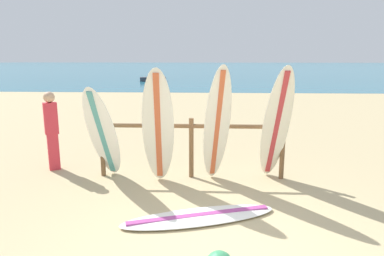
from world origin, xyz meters
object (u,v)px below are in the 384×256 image
object	(u,v)px
surfboard_leaning_left	(158,127)
beachgoer_standing	(52,127)
surfboard_rack	(191,138)
surfboard_leaning_far_left	(103,134)
surfboard_leaning_center_left	(217,126)
surfboard_lying_on_sand	(200,217)
small_boat_offshore	(153,78)
surfboard_leaning_center	(276,125)

from	to	relation	value
surfboard_leaning_left	beachgoer_standing	size ratio (longest dim) A/B	1.33
surfboard_rack	surfboard_leaning_far_left	size ratio (longest dim) A/B	1.95
surfboard_leaning_left	beachgoer_standing	distance (m)	2.41
surfboard_rack	surfboard_leaning_left	world-z (taller)	surfboard_leaning_left
surfboard_leaning_center_left	surfboard_lying_on_sand	world-z (taller)	surfboard_leaning_center_left
surfboard_lying_on_sand	beachgoer_standing	size ratio (longest dim) A/B	1.47
surfboard_rack	small_boat_offshore	world-z (taller)	surfboard_rack
surfboard_rack	beachgoer_standing	bearing A→B (deg)	173.53
beachgoer_standing	surfboard_lying_on_sand	bearing A→B (deg)	-34.27
surfboard_leaning_far_left	surfboard_lying_on_sand	world-z (taller)	surfboard_leaning_far_left
surfboard_rack	beachgoer_standing	xyz separation A→B (m)	(-2.86, 0.32, 0.12)
surfboard_leaning_center	beachgoer_standing	xyz separation A→B (m)	(-4.40, 0.60, -0.21)
surfboard_rack	surfboard_leaning_center_left	world-z (taller)	surfboard_leaning_center_left
surfboard_leaning_far_left	beachgoer_standing	world-z (taller)	surfboard_leaning_far_left
surfboard_leaning_center_left	beachgoer_standing	xyz separation A→B (m)	(-3.34, 0.69, -0.21)
surfboard_leaning_center_left	small_boat_offshore	xyz separation A→B (m)	(-5.09, 24.87, -0.85)
surfboard_leaning_far_left	surfboard_leaning_center	xyz separation A→B (m)	(3.16, 0.02, 0.18)
surfboard_leaning_center_left	surfboard_lying_on_sand	bearing A→B (deg)	-100.91
surfboard_leaning_far_left	surfboard_leaning_center_left	xyz separation A→B (m)	(2.10, -0.07, 0.19)
surfboard_rack	surfboard_leaning_left	xyz separation A→B (m)	(-0.57, -0.42, 0.30)
surfboard_leaning_center	surfboard_leaning_left	bearing A→B (deg)	-176.07
surfboard_leaning_far_left	beachgoer_standing	xyz separation A→B (m)	(-1.24, 0.61, -0.02)
surfboard_leaning_left	surfboard_lying_on_sand	world-z (taller)	surfboard_leaning_left
surfboard_leaning_center_left	surfboard_rack	bearing A→B (deg)	142.65
beachgoer_standing	small_boat_offshore	size ratio (longest dim) A/B	0.67
surfboard_leaning_left	surfboard_leaning_center_left	xyz separation A→B (m)	(1.05, 0.06, 0.03)
surfboard_lying_on_sand	small_boat_offshore	xyz separation A→B (m)	(-4.82, 26.28, 0.22)
surfboard_lying_on_sand	beachgoer_standing	world-z (taller)	beachgoer_standing
surfboard_rack	surfboard_leaning_center_left	bearing A→B (deg)	-37.35
surfboard_leaning_left	surfboard_lying_on_sand	bearing A→B (deg)	-59.96
surfboard_leaning_center	small_boat_offshore	xyz separation A→B (m)	(-6.16, 24.78, -0.84)
surfboard_lying_on_sand	small_boat_offshore	size ratio (longest dim) A/B	0.99
surfboard_rack	small_boat_offshore	distance (m)	24.95
surfboard_leaning_center	surfboard_leaning_far_left	bearing A→B (deg)	-179.73
small_boat_offshore	beachgoer_standing	bearing A→B (deg)	-85.85
surfboard_leaning_center	beachgoer_standing	world-z (taller)	surfboard_leaning_center
surfboard_leaning_center	surfboard_lying_on_sand	bearing A→B (deg)	-131.82
surfboard_rack	surfboard_leaning_center	world-z (taller)	surfboard_leaning_center
beachgoer_standing	small_boat_offshore	bearing A→B (deg)	94.15
surfboard_leaning_far_left	surfboard_leaning_center_left	distance (m)	2.11
surfboard_leaning_center_left	beachgoer_standing	world-z (taller)	surfboard_leaning_center_left
beachgoer_standing	surfboard_rack	bearing A→B (deg)	-6.47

